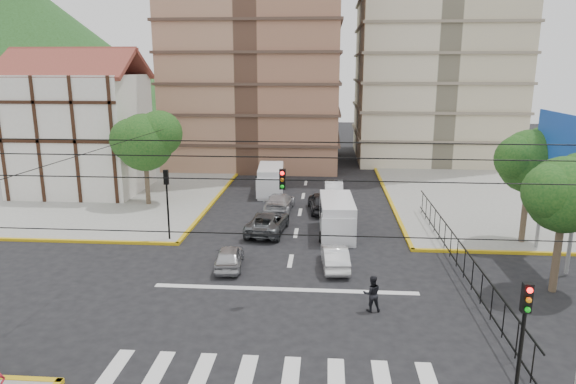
# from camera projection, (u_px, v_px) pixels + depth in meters

# --- Properties ---
(ground) EXTENTS (160.00, 160.00, 0.00)m
(ground) POSITION_uv_depth(u_px,v_px,m) (283.00, 300.00, 24.00)
(ground) COLOR black
(ground) RESTS_ON ground
(sidewalk_nw) EXTENTS (26.00, 26.00, 0.15)m
(sidewalk_nw) POSITION_uv_depth(u_px,v_px,m) (75.00, 191.00, 44.83)
(sidewalk_nw) COLOR gray
(sidewalk_nw) RESTS_ON ground
(sidewalk_ne) EXTENTS (26.00, 26.00, 0.15)m
(sidewalk_ne) POSITION_uv_depth(u_px,v_px,m) (548.00, 200.00, 41.86)
(sidewalk_ne) COLOR gray
(sidewalk_ne) RESTS_ON ground
(crosswalk_stripes) EXTENTS (12.00, 2.40, 0.01)m
(crosswalk_stripes) POSITION_uv_depth(u_px,v_px,m) (268.00, 375.00, 18.18)
(crosswalk_stripes) COLOR silver
(crosswalk_stripes) RESTS_ON ground
(stop_line) EXTENTS (13.00, 0.40, 0.01)m
(stop_line) POSITION_uv_depth(u_px,v_px,m) (285.00, 289.00, 25.16)
(stop_line) COLOR silver
(stop_line) RESTS_ON ground
(tudor_building) EXTENTS (10.80, 8.05, 12.23)m
(tudor_building) POSITION_uv_depth(u_px,v_px,m) (80.00, 132.00, 43.53)
(tudor_building) COLOR silver
(tudor_building) RESTS_ON ground
(distant_hill) EXTENTS (70.00, 70.00, 28.00)m
(distant_hill) POSITION_uv_depth(u_px,v_px,m) (13.00, 48.00, 92.55)
(distant_hill) COLOR #1F4316
(distant_hill) RESTS_ON ground
(park_fence) EXTENTS (0.10, 22.50, 1.66)m
(park_fence) POSITION_uv_depth(u_px,v_px,m) (456.00, 269.00, 27.69)
(park_fence) COLOR black
(park_fence) RESTS_ON ground
(billboard) EXTENTS (0.36, 6.20, 8.10)m
(billboard) POSITION_uv_depth(u_px,v_px,m) (562.00, 156.00, 27.31)
(billboard) COLOR slate
(billboard) RESTS_ON ground
(tree_park_a) EXTENTS (4.41, 3.60, 6.83)m
(tree_park_a) POSITION_uv_depth(u_px,v_px,m) (567.00, 191.00, 23.79)
(tree_park_a) COLOR #473828
(tree_park_a) RESTS_ON ground
(tree_park_c) EXTENTS (4.65, 3.80, 7.25)m
(tree_park_c) POSITION_uv_depth(u_px,v_px,m) (532.00, 158.00, 30.41)
(tree_park_c) COLOR #473828
(tree_park_c) RESTS_ON ground
(tree_tudor) EXTENTS (5.39, 4.40, 7.43)m
(tree_tudor) POSITION_uv_depth(u_px,v_px,m) (146.00, 140.00, 39.15)
(tree_tudor) COLOR #473828
(tree_tudor) RESTS_ON ground
(traffic_light_se) EXTENTS (0.28, 0.22, 4.40)m
(traffic_light_se) POSITION_uv_depth(u_px,v_px,m) (523.00, 329.00, 15.12)
(traffic_light_se) COLOR black
(traffic_light_se) RESTS_ON ground
(traffic_light_nw) EXTENTS (0.28, 0.22, 4.40)m
(traffic_light_nw) POSITION_uv_depth(u_px,v_px,m) (167.00, 193.00, 31.39)
(traffic_light_nw) COLOR black
(traffic_light_nw) RESTS_ON ground
(traffic_light_hanging) EXTENTS (18.00, 9.12, 0.92)m
(traffic_light_hanging) POSITION_uv_depth(u_px,v_px,m) (278.00, 187.00, 20.62)
(traffic_light_hanging) COLOR black
(traffic_light_hanging) RESTS_ON ground
(van_right_lane) EXTENTS (2.30, 5.35, 2.37)m
(van_right_lane) POSITION_uv_depth(u_px,v_px,m) (337.00, 219.00, 32.88)
(van_right_lane) COLOR silver
(van_right_lane) RESTS_ON ground
(van_left_lane) EXTENTS (2.46, 5.41, 2.38)m
(van_left_lane) POSITION_uv_depth(u_px,v_px,m) (271.00, 181.00, 43.70)
(van_left_lane) COLOR silver
(van_left_lane) RESTS_ON ground
(car_silver_front_left) EXTENTS (1.76, 3.70, 1.22)m
(car_silver_front_left) POSITION_uv_depth(u_px,v_px,m) (229.00, 257.00, 27.78)
(car_silver_front_left) COLOR #AAAAAF
(car_silver_front_left) RESTS_ON ground
(car_white_front_right) EXTENTS (1.64, 3.88, 1.24)m
(car_white_front_right) POSITION_uv_depth(u_px,v_px,m) (335.00, 257.00, 27.73)
(car_white_front_right) COLOR silver
(car_white_front_right) RESTS_ON ground
(car_grey_mid_left) EXTENTS (2.75, 5.15, 1.38)m
(car_grey_mid_left) POSITION_uv_depth(u_px,v_px,m) (268.00, 222.00, 33.68)
(car_grey_mid_left) COLOR #505356
(car_grey_mid_left) RESTS_ON ground
(car_silver_rear_left) EXTENTS (2.23, 4.76, 1.34)m
(car_silver_rear_left) POSITION_uv_depth(u_px,v_px,m) (280.00, 202.00, 38.78)
(car_silver_rear_left) COLOR silver
(car_silver_rear_left) RESTS_ON ground
(car_darkgrey_mid_right) EXTENTS (2.36, 4.70, 1.53)m
(car_darkgrey_mid_right) POSITION_uv_depth(u_px,v_px,m) (322.00, 202.00, 38.49)
(car_darkgrey_mid_right) COLOR #232326
(car_darkgrey_mid_right) RESTS_ON ground
(car_white_rear_right) EXTENTS (1.53, 4.29, 1.41)m
(car_white_rear_right) POSITION_uv_depth(u_px,v_px,m) (334.00, 188.00, 43.17)
(car_white_rear_right) COLOR silver
(car_white_rear_right) RESTS_ON ground
(pedestrian_crosswalk) EXTENTS (0.88, 0.72, 1.67)m
(pedestrian_crosswalk) POSITION_uv_depth(u_px,v_px,m) (372.00, 293.00, 22.76)
(pedestrian_crosswalk) COLOR black
(pedestrian_crosswalk) RESTS_ON ground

